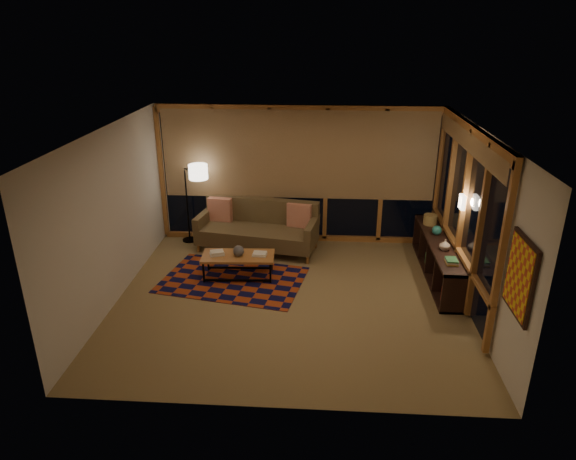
# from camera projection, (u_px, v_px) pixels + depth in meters

# --- Properties ---
(floor) EXTENTS (5.50, 5.00, 0.01)m
(floor) POSITION_uv_depth(u_px,v_px,m) (290.00, 299.00, 8.21)
(floor) COLOR #8E7A4F
(floor) RESTS_ON ground
(ceiling) EXTENTS (5.50, 5.00, 0.01)m
(ceiling) POSITION_uv_depth(u_px,v_px,m) (291.00, 131.00, 7.19)
(ceiling) COLOR silver
(ceiling) RESTS_ON walls
(walls) EXTENTS (5.51, 5.01, 2.70)m
(walls) POSITION_uv_depth(u_px,v_px,m) (290.00, 221.00, 7.70)
(walls) COLOR silver
(walls) RESTS_ON floor
(window_wall_back) EXTENTS (5.30, 0.16, 2.60)m
(window_wall_back) POSITION_uv_depth(u_px,v_px,m) (298.00, 176.00, 9.95)
(window_wall_back) COLOR #AA5C2C
(window_wall_back) RESTS_ON walls
(window_wall_right) EXTENTS (0.16, 3.70, 2.60)m
(window_wall_right) POSITION_uv_depth(u_px,v_px,m) (462.00, 211.00, 8.10)
(window_wall_right) COLOR #AA5C2C
(window_wall_right) RESTS_ON walls
(wall_art) EXTENTS (0.06, 0.74, 0.94)m
(wall_art) POSITION_uv_depth(u_px,v_px,m) (520.00, 277.00, 5.79)
(wall_art) COLOR red
(wall_art) RESTS_ON walls
(wall_sconce) EXTENTS (0.12, 0.18, 0.22)m
(wall_sconce) POSITION_uv_depth(u_px,v_px,m) (462.00, 202.00, 7.88)
(wall_sconce) COLOR white
(wall_sconce) RESTS_ON walls
(sofa) EXTENTS (2.38, 1.30, 0.92)m
(sofa) POSITION_uv_depth(u_px,v_px,m) (257.00, 228.00, 9.83)
(sofa) COLOR brown
(sofa) RESTS_ON floor
(pillow_left) EXTENTS (0.48, 0.22, 0.47)m
(pillow_left) POSITION_uv_depth(u_px,v_px,m) (220.00, 210.00, 10.08)
(pillow_left) COLOR #B9250B
(pillow_left) RESTS_ON sofa
(pillow_right) EXTENTS (0.49, 0.27, 0.46)m
(pillow_right) POSITION_uv_depth(u_px,v_px,m) (299.00, 215.00, 9.78)
(pillow_right) COLOR #B9250B
(pillow_right) RESTS_ON sofa
(area_rug) EXTENTS (2.61, 1.99, 0.01)m
(area_rug) POSITION_uv_depth(u_px,v_px,m) (233.00, 280.00, 8.82)
(area_rug) COLOR #9F3915
(area_rug) RESTS_ON floor
(coffee_table) EXTENTS (1.26, 0.62, 0.41)m
(coffee_table) POSITION_uv_depth(u_px,v_px,m) (238.00, 266.00, 8.87)
(coffee_table) COLOR #AA5C2C
(coffee_table) RESTS_ON floor
(book_stack_a) EXTENTS (0.30, 0.27, 0.07)m
(book_stack_a) POSITION_uv_depth(u_px,v_px,m) (217.00, 253.00, 8.79)
(book_stack_a) COLOR beige
(book_stack_a) RESTS_ON coffee_table
(book_stack_b) EXTENTS (0.23, 0.18, 0.04)m
(book_stack_b) POSITION_uv_depth(u_px,v_px,m) (260.00, 254.00, 8.78)
(book_stack_b) COLOR beige
(book_stack_b) RESTS_ON coffee_table
(ceramic_pot) EXTENTS (0.23, 0.23, 0.19)m
(ceramic_pot) POSITION_uv_depth(u_px,v_px,m) (239.00, 251.00, 8.73)
(ceramic_pot) COLOR #2C2B32
(ceramic_pot) RESTS_ON coffee_table
(floor_lamp) EXTENTS (0.66, 0.60, 1.65)m
(floor_lamp) POSITION_uv_depth(u_px,v_px,m) (187.00, 202.00, 10.11)
(floor_lamp) COLOR black
(floor_lamp) RESTS_ON floor
(bookshelf) EXTENTS (0.40, 2.61, 0.65)m
(bookshelf) POSITION_uv_depth(u_px,v_px,m) (437.00, 258.00, 8.86)
(bookshelf) COLOR black
(bookshelf) RESTS_ON floor
(basket) EXTENTS (0.27, 0.27, 0.18)m
(basket) POSITION_uv_depth(u_px,v_px,m) (430.00, 220.00, 9.43)
(basket) COLOR olive
(basket) RESTS_ON bookshelf
(teal_bowl) EXTENTS (0.21, 0.21, 0.17)m
(teal_bowl) POSITION_uv_depth(u_px,v_px,m) (437.00, 230.00, 8.97)
(teal_bowl) COLOR #26756C
(teal_bowl) RESTS_ON bookshelf
(vase) EXTENTS (0.19, 0.19, 0.19)m
(vase) POSITION_uv_depth(u_px,v_px,m) (445.00, 245.00, 8.36)
(vase) COLOR tan
(vase) RESTS_ON bookshelf
(shelf_book_stack) EXTENTS (0.18, 0.24, 0.07)m
(shelf_book_stack) POSITION_uv_depth(u_px,v_px,m) (451.00, 261.00, 7.93)
(shelf_book_stack) COLOR beige
(shelf_book_stack) RESTS_ON bookshelf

